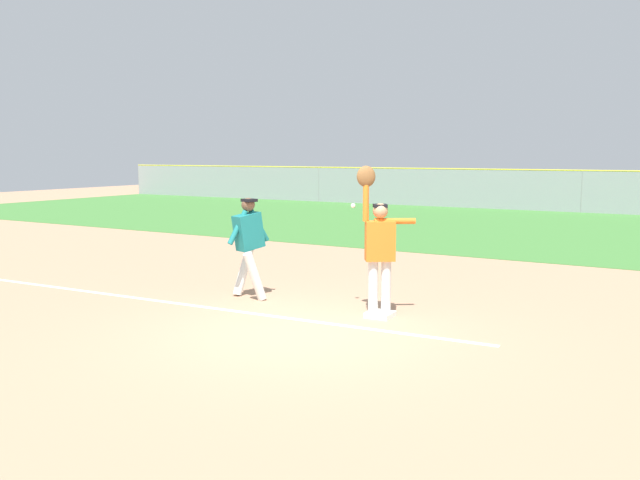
{
  "coord_description": "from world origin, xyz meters",
  "views": [
    {
      "loc": [
        4.77,
        -7.68,
        2.46
      ],
      "look_at": [
        -0.76,
        1.71,
        1.05
      ],
      "focal_mm": 37.64,
      "sensor_mm": 36.0,
      "label": 1
    }
  ],
  "objects_px": {
    "first_base": "(380,314)",
    "runner": "(249,240)",
    "parked_car_blue": "(469,190)",
    "parked_car_tan": "(576,193)",
    "baseball": "(353,206)",
    "fielder": "(379,243)"
  },
  "relations": [
    {
      "from": "first_base",
      "to": "runner",
      "type": "height_order",
      "value": "runner"
    },
    {
      "from": "parked_car_blue",
      "to": "parked_car_tan",
      "type": "relative_size",
      "value": 1.0
    },
    {
      "from": "first_base",
      "to": "runner",
      "type": "xyz_separation_m",
      "value": [
        -2.51,
        0.08,
        0.96
      ]
    },
    {
      "from": "first_base",
      "to": "parked_car_tan",
      "type": "height_order",
      "value": "parked_car_tan"
    },
    {
      "from": "first_base",
      "to": "runner",
      "type": "relative_size",
      "value": 0.22
    },
    {
      "from": "baseball",
      "to": "parked_car_blue",
      "type": "bearing_deg",
      "value": 103.62
    },
    {
      "from": "first_base",
      "to": "baseball",
      "type": "bearing_deg",
      "value": 156.93
    },
    {
      "from": "first_base",
      "to": "parked_car_blue",
      "type": "xyz_separation_m",
      "value": [
        -6.1,
        22.93,
        0.63
      ]
    },
    {
      "from": "fielder",
      "to": "first_base",
      "type": "bearing_deg",
      "value": -169.35
    },
    {
      "from": "baseball",
      "to": "runner",
      "type": "bearing_deg",
      "value": -174.71
    },
    {
      "from": "parked_car_blue",
      "to": "fielder",
      "type": "bearing_deg",
      "value": -79.42
    },
    {
      "from": "baseball",
      "to": "parked_car_tan",
      "type": "height_order",
      "value": "baseball"
    },
    {
      "from": "runner",
      "to": "baseball",
      "type": "xyz_separation_m",
      "value": [
        1.9,
        0.18,
        0.65
      ]
    },
    {
      "from": "first_base",
      "to": "baseball",
      "type": "xyz_separation_m",
      "value": [
        -0.61,
        0.26,
        1.61
      ]
    },
    {
      "from": "fielder",
      "to": "baseball",
      "type": "height_order",
      "value": "fielder"
    },
    {
      "from": "runner",
      "to": "parked_car_blue",
      "type": "distance_m",
      "value": 23.13
    },
    {
      "from": "runner",
      "to": "baseball",
      "type": "height_order",
      "value": "runner"
    },
    {
      "from": "runner",
      "to": "fielder",
      "type": "bearing_deg",
      "value": 18.07
    },
    {
      "from": "parked_car_tan",
      "to": "fielder",
      "type": "bearing_deg",
      "value": -92.12
    },
    {
      "from": "fielder",
      "to": "baseball",
      "type": "relative_size",
      "value": 30.81
    },
    {
      "from": "fielder",
      "to": "parked_car_tan",
      "type": "distance_m",
      "value": 23.19
    },
    {
      "from": "baseball",
      "to": "first_base",
      "type": "bearing_deg",
      "value": -23.07
    }
  ]
}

